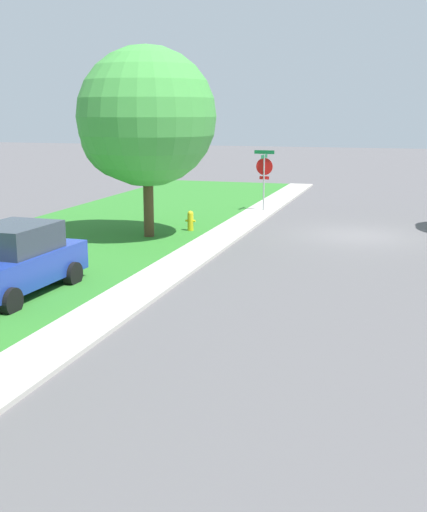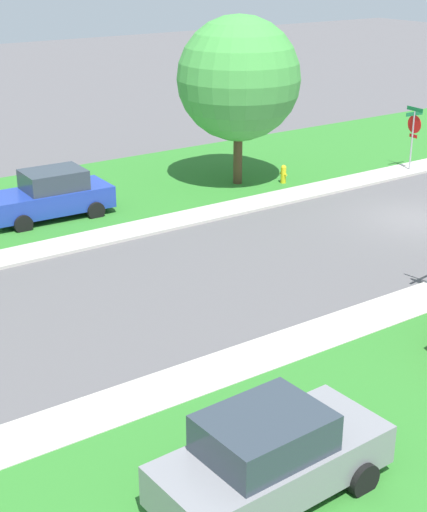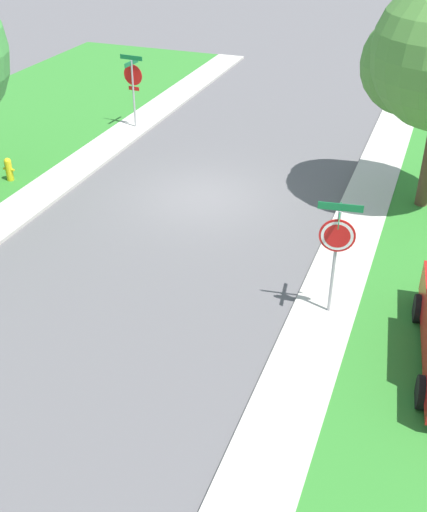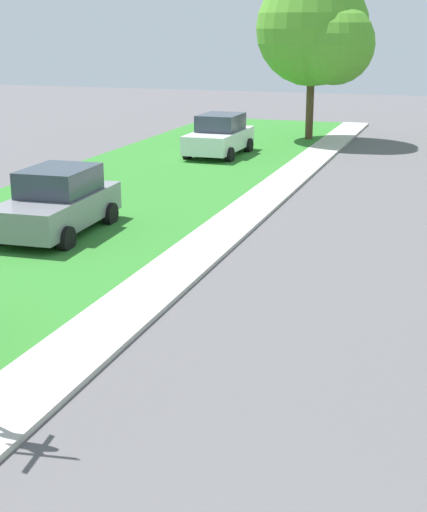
{
  "view_description": "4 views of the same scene",
  "coord_description": "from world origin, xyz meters",
  "px_view_note": "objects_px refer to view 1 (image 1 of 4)",
  "views": [
    {
      "loc": [
        -1.69,
        24.28,
        4.47
      ],
      "look_at": [
        2.3,
        10.93,
        1.4
      ],
      "focal_mm": 46.26,
      "sensor_mm": 36.0,
      "label": 1
    },
    {
      "loc": [
        -17.37,
        20.91,
        9.05
      ],
      "look_at": [
        -1.59,
        9.97,
        1.4
      ],
      "focal_mm": 54.77,
      "sensor_mm": 36.0,
      "label": 2
    },
    {
      "loc": [
        -6.41,
        16.04,
        8.55
      ],
      "look_at": [
        -2.31,
        5.2,
        1.4
      ],
      "focal_mm": 44.29,
      "sensor_mm": 36.0,
      "label": 3
    },
    {
      "loc": [
        1.2,
        -3.43,
        5.27
      ],
      "look_at": [
        -2.82,
        8.76,
        1.4
      ],
      "focal_mm": 53.59,
      "sensor_mm": 36.0,
      "label": 4
    }
  ],
  "objects_px": {
    "stop_sign_near_corner": "(264,170)",
    "fire_hydrant": "(190,221)",
    "car_blue_driveway_right": "(12,261)",
    "tree_across_left": "(141,121)"
  },
  "relations": [
    {
      "from": "stop_sign_near_corner",
      "to": "tree_across_left",
      "type": "relative_size",
      "value": 0.41
    },
    {
      "from": "tree_across_left",
      "to": "fire_hydrant",
      "type": "bearing_deg",
      "value": -134.42
    },
    {
      "from": "stop_sign_near_corner",
      "to": "tree_across_left",
      "type": "xyz_separation_m",
      "value": [
        2.86,
        7.13,
        2.24
      ]
    },
    {
      "from": "stop_sign_near_corner",
      "to": "fire_hydrant",
      "type": "xyz_separation_m",
      "value": [
        1.53,
        5.78,
        -1.44
      ]
    },
    {
      "from": "tree_across_left",
      "to": "fire_hydrant",
      "type": "height_order",
      "value": "tree_across_left"
    },
    {
      "from": "stop_sign_near_corner",
      "to": "fire_hydrant",
      "type": "distance_m",
      "value": 6.15
    },
    {
      "from": "car_blue_driveway_right",
      "to": "stop_sign_near_corner",
      "type": "bearing_deg",
      "value": -100.99
    },
    {
      "from": "stop_sign_near_corner",
      "to": "car_blue_driveway_right",
      "type": "relative_size",
      "value": 0.63
    },
    {
      "from": "stop_sign_near_corner",
      "to": "tree_across_left",
      "type": "height_order",
      "value": "tree_across_left"
    },
    {
      "from": "stop_sign_near_corner",
      "to": "fire_hydrant",
      "type": "height_order",
      "value": "stop_sign_near_corner"
    }
  ]
}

